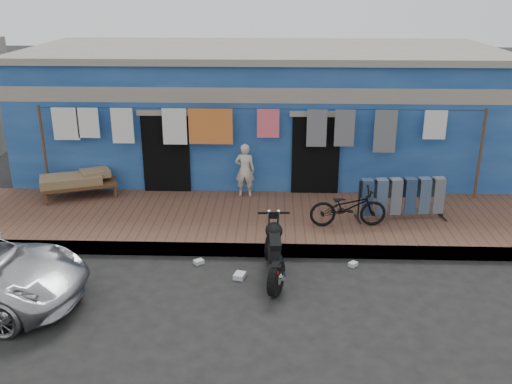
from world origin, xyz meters
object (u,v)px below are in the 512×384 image
charpoy (80,185)px  jeans_rack (402,198)px  seated_person (245,170)px  motorcycle (275,249)px  bicycle (348,203)px

charpoy → jeans_rack: 7.25m
seated_person → motorcycle: size_ratio=0.76×
motorcycle → charpoy: size_ratio=0.87×
seated_person → jeans_rack: bearing=163.2°
jeans_rack → motorcycle: bearing=-140.9°
bicycle → charpoy: bicycle is taller
charpoy → seated_person: bearing=3.2°
jeans_rack → charpoy: bearing=171.6°
seated_person → motorcycle: 3.52m
bicycle → charpoy: 6.19m
motorcycle → jeans_rack: jeans_rack is taller
seated_person → charpoy: 3.84m
seated_person → bicycle: seated_person is taller
bicycle → charpoy: size_ratio=0.81×
seated_person → charpoy: (-3.82, -0.21, -0.34)m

